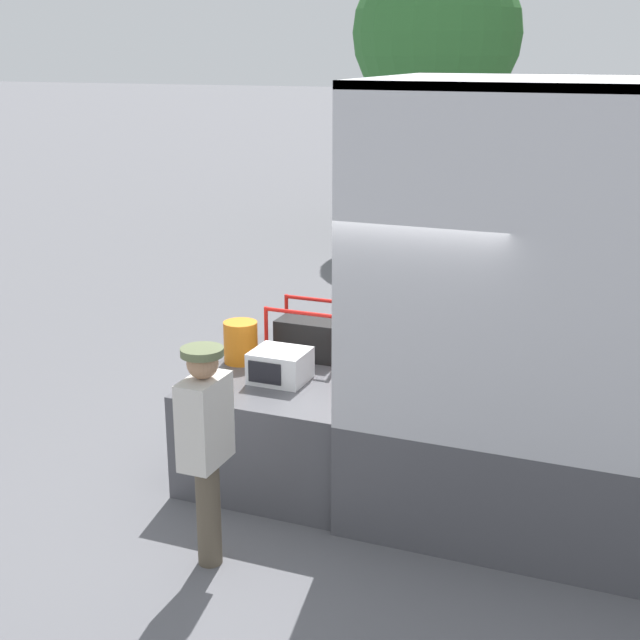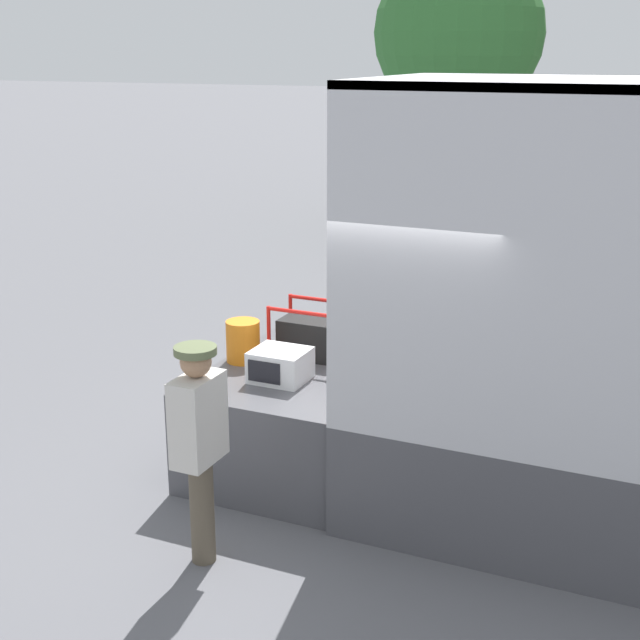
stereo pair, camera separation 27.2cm
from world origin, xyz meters
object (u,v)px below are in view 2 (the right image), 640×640
object	(u,v)px
microwave	(280,365)
portable_generator	(315,337)
worker_person	(199,433)
street_tree	(459,34)
orange_bucket	(243,341)

from	to	relation	value
microwave	portable_generator	world-z (taller)	portable_generator
worker_person	street_tree	bearing A→B (deg)	97.72
street_tree	worker_person	bearing A→B (deg)	-82.28
street_tree	orange_bucket	bearing A→B (deg)	-84.27
worker_person	microwave	bearing A→B (deg)	93.08
worker_person	street_tree	distance (m)	12.69
orange_bucket	street_tree	size ratio (longest dim) A/B	0.07
portable_generator	worker_person	world-z (taller)	worker_person
portable_generator	worker_person	distance (m)	2.15
microwave	worker_person	distance (m)	1.46
portable_generator	orange_bucket	distance (m)	0.67
orange_bucket	worker_person	xyz separation A→B (m)	(0.61, -1.76, -0.08)
microwave	worker_person	world-z (taller)	worker_person
orange_bucket	street_tree	bearing A→B (deg)	95.73
microwave	street_tree	world-z (taller)	street_tree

